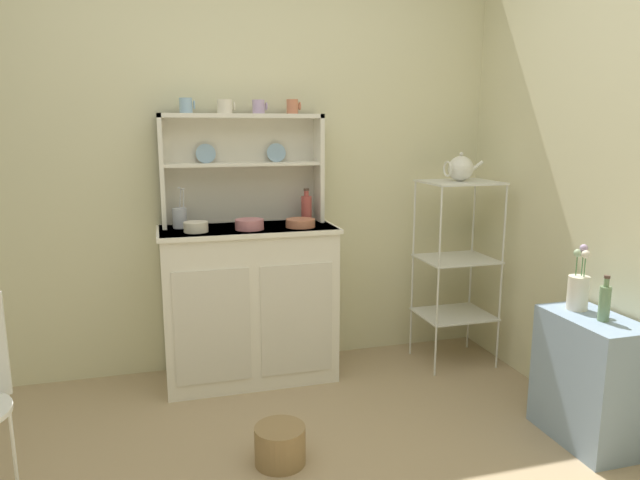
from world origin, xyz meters
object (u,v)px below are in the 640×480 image
flower_vase (578,289)px  oil_bottle (605,302)px  hutch_shelf_unit (242,160)px  bakers_rack (457,251)px  floor_basket (280,445)px  cup_sky_0 (186,106)px  side_shelf_blue (589,380)px  utensil_jar (180,218)px  hutch_cabinet (249,302)px  porcelain_teapot (460,168)px  bowl_mixing_large (196,227)px  jam_bottle (306,208)px

flower_vase → oil_bottle: (-0.00, -0.17, -0.01)m
hutch_shelf_unit → bakers_rack: (1.25, -0.27, -0.55)m
hutch_shelf_unit → flower_vase: hutch_shelf_unit is taller
floor_basket → oil_bottle: bearing=-9.9°
floor_basket → cup_sky_0: size_ratio=2.66×
flower_vase → cup_sky_0: bearing=146.8°
side_shelf_blue → utensil_jar: bearing=146.0°
hutch_cabinet → bakers_rack: bakers_rack is taller
side_shelf_blue → porcelain_teapot: (-0.14, 1.00, 0.90)m
utensil_jar → flower_vase: (1.75, -1.06, -0.25)m
bakers_rack → bowl_mixing_large: (-1.53, 0.03, 0.22)m
bowl_mixing_large → flower_vase: size_ratio=0.42×
hutch_shelf_unit → side_shelf_blue: bearing=-42.3°
hutch_cabinet → flower_vase: 1.72m
floor_basket → utensil_jar: (-0.35, 0.99, 0.86)m
hutch_cabinet → bowl_mixing_large: 0.55m
hutch_cabinet → cup_sky_0: size_ratio=11.78×
hutch_shelf_unit → porcelain_teapot: hutch_shelf_unit is taller
bowl_mixing_large → hutch_cabinet: bearing=14.4°
bowl_mixing_large → utensil_jar: utensil_jar is taller
bowl_mixing_large → porcelain_teapot: size_ratio=0.54×
bowl_mixing_large → utensil_jar: size_ratio=0.57×
hutch_cabinet → bakers_rack: size_ratio=0.87×
side_shelf_blue → hutch_shelf_unit: bearing=137.7°
jam_bottle → oil_bottle: size_ratio=0.96×
porcelain_teapot → bakers_rack: bearing=0.0°
porcelain_teapot → flower_vase: size_ratio=0.77×
bowl_mixing_large → oil_bottle: bearing=-32.8°
hutch_shelf_unit → bowl_mixing_large: 0.50m
hutch_shelf_unit → flower_vase: bearing=-39.5°
porcelain_teapot → flower_vase: 1.02m
utensil_jar → bakers_rack: bearing=-6.5°
hutch_shelf_unit → cup_sky_0: cup_sky_0 is taller
jam_bottle → flower_vase: 1.51m
cup_sky_0 → porcelain_teapot: bearing=-8.4°
hutch_shelf_unit → jam_bottle: size_ratio=4.64×
bowl_mixing_large → oil_bottle: size_ratio=0.63×
utensil_jar → flower_vase: size_ratio=0.73×
hutch_cabinet → oil_bottle: (1.39, -1.15, 0.23)m
floor_basket → porcelain_teapot: (1.26, 0.80, 1.12)m
bakers_rack → flower_vase: bearing=-80.7°
bowl_mixing_large → flower_vase: bowl_mixing_large is taller
floor_basket → bowl_mixing_large: (-0.27, 0.83, 0.83)m
floor_basket → flower_vase: flower_vase is taller
cup_sky_0 → hutch_shelf_unit: bearing=7.6°
hutch_cabinet → utensil_jar: (-0.36, 0.08, 0.49)m
hutch_cabinet → bakers_rack: 1.28m
side_shelf_blue → jam_bottle: 1.71m
hutch_shelf_unit → bowl_mixing_large: (-0.29, -0.24, -0.34)m
floor_basket → jam_bottle: bearing=69.2°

